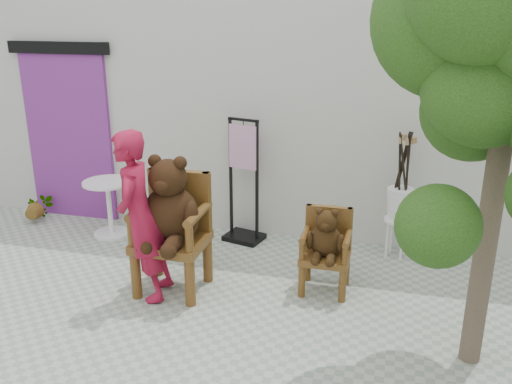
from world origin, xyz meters
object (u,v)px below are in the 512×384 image
Objects in this scene: chair_small at (326,242)px; cafe_table at (109,202)px; display_stand at (244,195)px; stool_bucket at (400,203)px; person at (141,217)px; chair_big at (171,215)px.

cafe_table is at bearing 165.30° from chair_small.
cafe_table is at bearing -156.89° from display_stand.
chair_small is 1.22m from stool_bucket.
person is 1.74m from cafe_table.
display_stand reaches higher than stool_bucket.
person is 1.10× the size of display_stand.
person is 1.68m from display_stand.
cafe_table is at bearing -175.66° from stool_bucket.
stool_bucket is (2.18, 1.36, -0.16)m from chair_big.
display_stand is (1.67, 0.26, 0.14)m from cafe_table.
chair_big is 0.30m from person.
chair_small is at bearing 13.49° from chair_big.
chair_big is 1.74m from cafe_table.
chair_big is 1.56m from chair_small.
chair_big is 0.97× the size of stool_bucket.
chair_big reaches higher than chair_small.
chair_small is 0.58× the size of display_stand.
cafe_table is 1.69m from display_stand.
stool_bucket reaches higher than cafe_table.
chair_big is at bearing 125.02° from person.
display_stand is 1.82m from stool_bucket.
person is at bearing -135.73° from chair_big.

